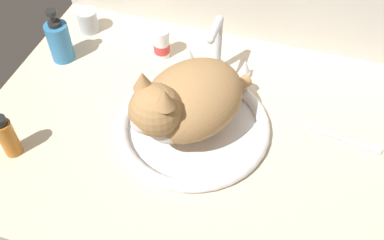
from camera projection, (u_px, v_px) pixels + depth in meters
The scene contains 9 objects.
countertop at pixel (200, 135), 107.86cm from camera, with size 109.71×77.35×3.00cm, color beige.
sink_basin at pixel (192, 127), 105.84cm from camera, with size 37.58×37.58×2.98cm.
faucet at pixel (217, 52), 115.19cm from camera, with size 18.80×11.24×17.98cm.
cat at pixel (185, 103), 97.22cm from camera, with size 30.01×33.75×20.66cm.
pill_bottle at pixel (162, 44), 121.97cm from camera, with size 4.67×4.67×8.84cm.
metal_jar at pixel (88, 21), 130.06cm from camera, with size 5.99×5.99×6.83cm.
amber_bottle at pixel (7, 137), 98.58cm from camera, with size 4.04×4.04×11.73cm.
soap_pump_bottle at pixel (59, 41), 119.83cm from camera, with size 6.29×6.29×15.99cm.
toothbrush at pixel (343, 139), 104.43cm from camera, with size 18.62×4.30×1.70cm.
Camera 1 is at (18.33, -65.08, 85.64)cm, focal length 40.87 mm.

